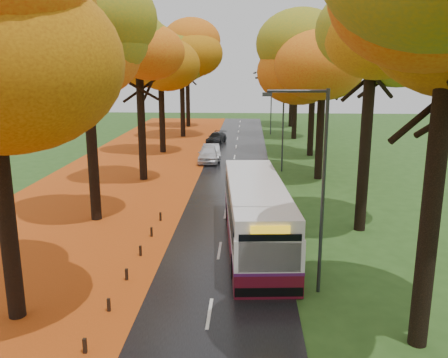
# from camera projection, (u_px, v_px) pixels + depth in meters

# --- Properties ---
(road) EXTENTS (6.50, 90.00, 0.04)m
(road) POSITION_uv_depth(u_px,v_px,m) (230.00, 185.00, 35.66)
(road) COLOR black
(road) RESTS_ON ground
(centre_line) EXTENTS (0.12, 90.00, 0.01)m
(centre_line) POSITION_uv_depth(u_px,v_px,m) (230.00, 185.00, 35.65)
(centre_line) COLOR silver
(centre_line) RESTS_ON road
(leaf_verge) EXTENTS (12.00, 90.00, 0.02)m
(leaf_verge) POSITION_uv_depth(u_px,v_px,m) (112.00, 184.00, 36.11)
(leaf_verge) COLOR #993C0D
(leaf_verge) RESTS_ON ground
(leaf_drift) EXTENTS (0.90, 90.00, 0.01)m
(leaf_drift) POSITION_uv_depth(u_px,v_px,m) (190.00, 184.00, 35.80)
(leaf_drift) COLOR #C24A13
(leaf_drift) RESTS_ON road
(trees_left) EXTENTS (9.20, 74.00, 13.88)m
(trees_left) POSITION_uv_depth(u_px,v_px,m) (137.00, 55.00, 35.78)
(trees_left) COLOR black
(trees_left) RESTS_ON ground
(trees_right) EXTENTS (9.30, 74.20, 13.96)m
(trees_right) POSITION_uv_depth(u_px,v_px,m) (329.00, 53.00, 34.88)
(trees_right) COLOR black
(trees_right) RESTS_ON ground
(bollard_row) EXTENTS (0.11, 23.51, 0.52)m
(bollard_row) POSITION_uv_depth(u_px,v_px,m) (98.00, 324.00, 16.08)
(bollard_row) COLOR black
(bollard_row) RESTS_ON ground
(streetlamp_near) EXTENTS (2.45, 0.18, 8.00)m
(streetlamp_near) POSITION_uv_depth(u_px,v_px,m) (317.00, 177.00, 17.85)
(streetlamp_near) COLOR #333538
(streetlamp_near) RESTS_ON ground
(streetlamp_mid) EXTENTS (2.45, 0.18, 8.00)m
(streetlamp_mid) POSITION_uv_depth(u_px,v_px,m) (280.00, 116.00, 39.21)
(streetlamp_mid) COLOR #333538
(streetlamp_mid) RESTS_ON ground
(streetlamp_far) EXTENTS (2.45, 0.18, 8.00)m
(streetlamp_far) POSITION_uv_depth(u_px,v_px,m) (269.00, 98.00, 60.56)
(streetlamp_far) COLOR #333538
(streetlamp_far) RESTS_ON ground
(bus) EXTENTS (3.61, 12.05, 3.13)m
(bus) POSITION_uv_depth(u_px,v_px,m) (256.00, 212.00, 23.57)
(bus) COLOR #590D1C
(bus) RESTS_ON road
(car_white) EXTENTS (1.99, 4.58, 1.54)m
(car_white) POSITION_uv_depth(u_px,v_px,m) (208.00, 154.00, 43.78)
(car_white) COLOR silver
(car_white) RESTS_ON road
(car_silver) EXTENTS (2.03, 4.47, 1.42)m
(car_silver) POSITION_uv_depth(u_px,v_px,m) (212.00, 152.00, 45.02)
(car_silver) COLOR gray
(car_silver) RESTS_ON road
(car_dark) EXTENTS (2.48, 4.38, 1.20)m
(car_dark) POSITION_uv_depth(u_px,v_px,m) (216.00, 138.00, 54.56)
(car_dark) COLOR black
(car_dark) RESTS_ON road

